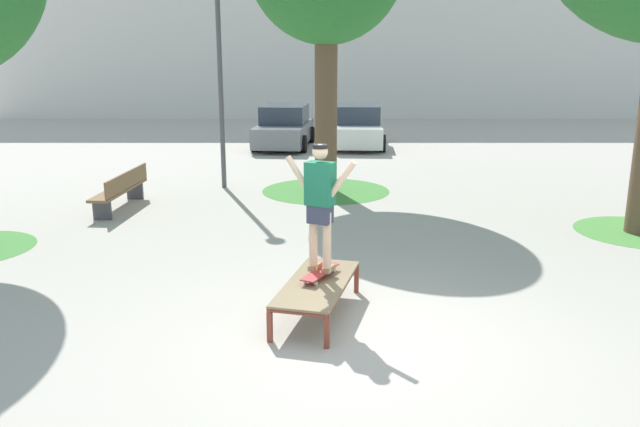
{
  "coord_description": "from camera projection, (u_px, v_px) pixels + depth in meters",
  "views": [
    {
      "loc": [
        -0.51,
        -7.06,
        3.37
      ],
      "look_at": [
        -0.54,
        2.26,
        1.0
      ],
      "focal_mm": 35.7,
      "sensor_mm": 36.0,
      "label": 1
    }
  ],
  "objects": [
    {
      "name": "ground_plane",
      "position": [
        364.0,
        340.0,
        7.67
      ],
      "size": [
        120.0,
        120.0,
        0.0
      ],
      "primitive_type": "plane",
      "color": "#B2AA9E"
    },
    {
      "name": "building_facade",
      "position": [
        376.0,
        16.0,
        33.5
      ],
      "size": [
        39.68,
        4.0,
        10.43
      ],
      "primitive_type": "cube",
      "color": "silver",
      "rests_on": "ground"
    },
    {
      "name": "skate_box",
      "position": [
        320.0,
        285.0,
        8.31
      ],
      "size": [
        1.2,
        2.03,
        0.46
      ],
      "color": "brown",
      "rests_on": "ground"
    },
    {
      "name": "skateboard",
      "position": [
        323.0,
        272.0,
        8.43
      ],
      "size": [
        0.53,
        0.81,
        0.09
      ],
      "color": "#B23333",
      "rests_on": "skate_box"
    },
    {
      "name": "skater",
      "position": [
        323.0,
        199.0,
        8.18
      ],
      "size": [
        0.93,
        0.51,
        1.69
      ],
      "color": "beige",
      "rests_on": "skateboard"
    },
    {
      "name": "grass_patch_mid_back",
      "position": [
        328.0,
        191.0,
        15.91
      ],
      "size": [
        3.19,
        3.19,
        0.01
      ],
      "primitive_type": "cylinder",
      "color": "#47893D",
      "rests_on": "ground"
    },
    {
      "name": "car_grey",
      "position": [
        287.0,
        128.0,
        23.18
      ],
      "size": [
        2.21,
        4.34,
        1.5
      ],
      "color": "slate",
      "rests_on": "ground"
    },
    {
      "name": "car_white",
      "position": [
        361.0,
        127.0,
        23.28
      ],
      "size": [
        2.11,
        4.3,
        1.5
      ],
      "color": "silver",
      "rests_on": "ground"
    },
    {
      "name": "park_bench",
      "position": [
        124.0,
        189.0,
        14.0
      ],
      "size": [
        0.61,
        2.43,
        0.83
      ],
      "color": "brown",
      "rests_on": "ground"
    },
    {
      "name": "light_post",
      "position": [
        221.0,
        33.0,
        15.39
      ],
      "size": [
        0.36,
        0.36,
        5.83
      ],
      "color": "#4C4C51",
      "rests_on": "ground"
    }
  ]
}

